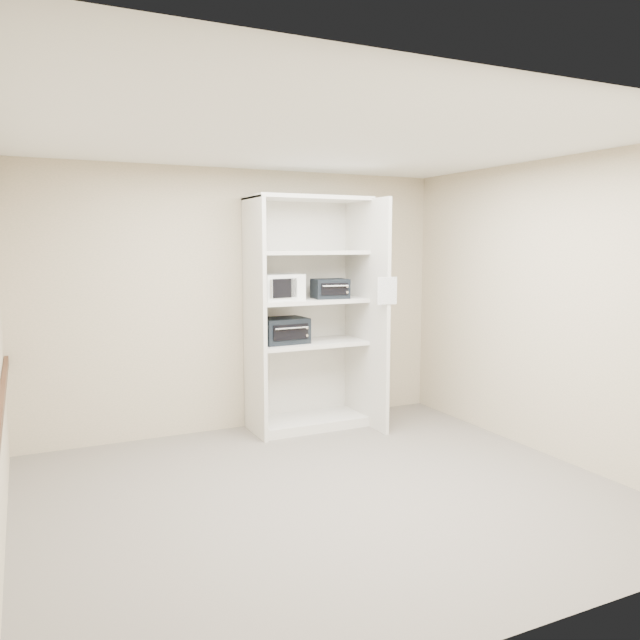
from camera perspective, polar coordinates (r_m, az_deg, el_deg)
name	(u,v)px	position (r m, az deg, el deg)	size (l,w,h in m)	color
floor	(327,493)	(5.06, 0.60, -15.58)	(4.50, 4.00, 0.01)	slate
ceiling	(327,139)	(4.73, 0.65, 16.23)	(4.50, 4.00, 0.01)	white
wall_back	(242,301)	(6.55, -7.11, 1.77)	(4.50, 0.02, 2.70)	beige
wall_front	(515,371)	(3.06, 17.39, -4.48)	(4.50, 0.02, 2.70)	beige
wall_right	(549,309)	(6.04, 20.17, 0.95)	(0.02, 4.00, 2.70)	beige
shelving_unit	(312,321)	(6.54, -0.71, -0.11)	(1.24, 0.92, 2.42)	beige
microwave	(279,287)	(6.35, -3.78, 3.02)	(0.44, 0.33, 0.26)	white
toaster_oven_upper	(330,289)	(6.53, 0.92, 2.89)	(0.36, 0.27, 0.20)	black
toaster_oven_lower	(283,330)	(6.44, -3.40, -0.96)	(0.47, 0.35, 0.26)	black
paper_sign	(387,291)	(6.21, 6.17, 2.67)	(0.21, 0.01, 0.27)	white
chair_rail	(0,415)	(4.32, -27.22, -7.74)	(0.04, 3.98, 0.08)	#341D0F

